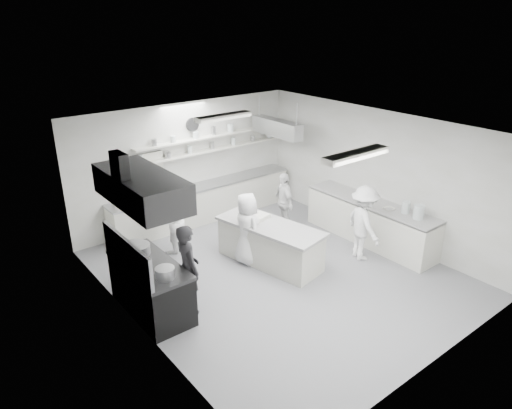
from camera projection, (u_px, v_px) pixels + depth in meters
floor at (277, 273)px, 9.70m from camera, size 6.00×7.00×0.02m
ceiling at (280, 129)px, 8.55m from camera, size 6.00×7.00×0.02m
wall_back at (186, 163)px, 11.66m from camera, size 6.00×0.04×3.00m
wall_front at (442, 281)px, 6.58m from camera, size 6.00×0.04×3.00m
wall_left at (134, 251)px, 7.41m from camera, size 0.04×7.00×3.00m
wall_right at (377, 175)px, 10.84m from camera, size 0.04×7.00×3.00m
stove at (151, 288)px, 8.33m from camera, size 0.80×1.80×0.90m
exhaust_hood at (141, 188)px, 7.60m from camera, size 0.85×2.00×0.50m
back_counter at (205, 203)px, 12.02m from camera, size 5.00×0.60×0.92m
shelf_lower at (212, 150)px, 11.87m from camera, size 4.20×0.26×0.04m
shelf_upper at (212, 136)px, 11.74m from camera, size 4.20×0.26×0.04m
pass_through_window at (138, 176)px, 10.92m from camera, size 1.30×0.04×1.00m
wall_clock at (192, 124)px, 11.39m from camera, size 0.32×0.05×0.32m
right_counter at (370, 222)px, 10.89m from camera, size 0.74×3.30×0.94m
pot_rack at (277, 128)px, 11.70m from camera, size 0.30×1.60×0.40m
light_fixture_front at (356, 155)px, 7.27m from camera, size 1.30×0.25×0.10m
light_fixture_rear at (224, 117)px, 9.88m from camera, size 1.30×0.25×0.10m
prep_island at (270, 245)px, 9.96m from camera, size 1.26×2.37×0.83m
stove_pot at (138, 251)px, 8.42m from camera, size 0.46×0.46×0.23m
cook_stove at (188, 269)px, 8.19m from camera, size 0.47×0.65×1.67m
cook_back at (172, 221)px, 10.29m from camera, size 0.81×0.68×1.49m
cook_island_left at (247, 229)px, 9.84m from camera, size 0.52×0.78×1.56m
cook_island_right at (284, 202)px, 11.36m from camera, size 0.59×0.92×1.45m
cook_right at (364, 223)px, 9.99m from camera, size 0.93×1.21×1.65m
bowl_island_a at (255, 217)px, 10.21m from camera, size 0.28×0.28×0.06m
bowl_island_b at (259, 219)px, 10.11m from camera, size 0.20×0.20×0.06m
bowl_right at (389, 209)px, 10.31m from camera, size 0.28×0.28×0.06m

